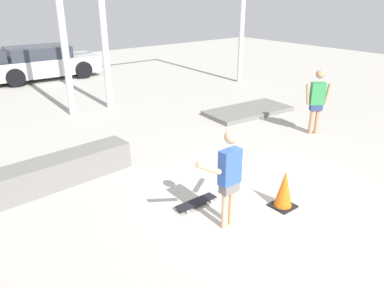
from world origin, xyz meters
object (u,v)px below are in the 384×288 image
Objects in this scene: skateboard at (196,202)px; parked_car_silver at (43,63)px; skateboarder at (230,174)px; traffic_cone at (284,190)px; manual_pad at (248,111)px; bystander at (317,99)px; grind_box at (60,170)px.

skateboard is 11.80m from parked_car_silver.
skateboarder is 12.55m from parked_car_silver.
skateboarder is 1.27m from traffic_cone.
parked_car_silver is (-3.15, 8.62, 0.60)m from manual_pad.
skateboarder is at bearing -89.40° from skateboard.
skateboarder is at bearing 170.75° from traffic_cone.
traffic_cone is at bearing 63.47° from bystander.
grind_box is at bearing 115.29° from skateboarder.
parked_car_silver is 11.33m from bystander.
grind_box is at bearing 123.82° from skateboard.
bystander is (3.18, -10.87, 0.26)m from parked_car_silver.
manual_pad is 5.28m from traffic_cone.
manual_pad is at bearing -53.26° from bystander.
bystander is at bearing -12.97° from grind_box.
bystander is (6.06, -1.40, 0.65)m from grind_box.
skateboard is at bearing -93.87° from parked_car_silver.
grind_box is 4.12m from traffic_cone.
skateboard is 1.15× the size of traffic_cone.
parked_car_silver is (1.39, 11.71, 0.59)m from skateboard.
traffic_cone is at bearing -10.63° from skateboarder.
manual_pad is 3.90× the size of traffic_cone.
skateboarder is 0.97× the size of bystander.
traffic_cone is at bearing -40.02° from skateboard.
traffic_cone is (2.62, -3.18, 0.06)m from grind_box.
traffic_cone reaches higher than grind_box.
parked_car_silver is at bearing 110.07° from manual_pad.
parked_car_silver reaches higher than grind_box.
grind_box is 6.25m from bystander.
skateboarder is 1.13m from skateboard.
skateboard is 5.49m from manual_pad.
manual_pad is 1.60× the size of bystander.
manual_pad is (4.53, 3.84, -0.84)m from skateboarder.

